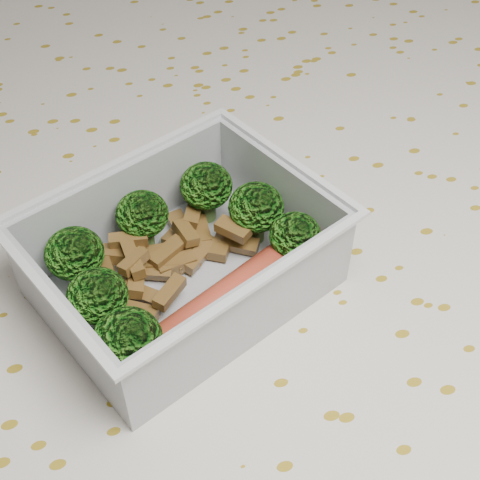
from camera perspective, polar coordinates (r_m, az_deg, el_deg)
name	(u,v)px	position (r m, az deg, el deg)	size (l,w,h in m)	color
dining_table	(246,345)	(0.54, 0.50, -8.91)	(1.40, 0.90, 0.75)	brown
tablecloth	(246,305)	(0.50, 0.54, -5.55)	(1.46, 0.96, 0.19)	silver
lunch_container	(183,264)	(0.44, -4.87, -2.07)	(0.23, 0.21, 0.07)	silver
broccoli_florets	(170,249)	(0.44, -6.00, -0.74)	(0.18, 0.15, 0.05)	#608C3F
meat_pile	(167,256)	(0.46, -6.28, -1.40)	(0.12, 0.10, 0.03)	brown
sausage	(227,299)	(0.42, -1.11, -5.05)	(0.15, 0.09, 0.03)	#B03B26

